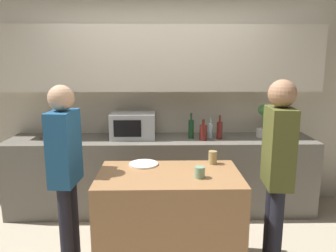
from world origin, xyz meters
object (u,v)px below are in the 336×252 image
person_center (65,163)px  toaster (56,130)px  potted_plant (263,121)px  bottle_2 (210,130)px  microwave (133,125)px  cup_0 (212,157)px  cup_1 (199,172)px  bottle_0 (191,129)px  person_left (277,164)px  bottle_3 (219,130)px  bottle_1 (203,132)px  plate_on_island (143,164)px

person_center → toaster: bearing=-154.6°
potted_plant → bottle_2: 0.64m
microwave → cup_0: microwave is taller
cup_1 → bottle_0: bearing=87.9°
potted_plant → person_left: bearing=-102.1°
bottle_0 → bottle_3: bottle_0 is taller
bottle_0 → bottle_1: size_ratio=1.24×
cup_1 → microwave: bearing=115.3°
potted_plant → cup_0: bearing=-127.0°
plate_on_island → person_left: (1.09, -0.30, 0.10)m
bottle_3 → cup_0: size_ratio=2.38×
bottle_1 → cup_0: bearing=-91.4°
toaster → potted_plant: bearing=-0.0°
potted_plant → bottle_2: potted_plant is taller
microwave → person_center: bearing=-112.0°
cup_0 → bottle_2: bearing=82.8°
toaster → person_center: size_ratio=0.16×
bottle_3 → person_left: 1.25m
toaster → person_left: 2.55m
bottle_0 → plate_on_island: (-0.51, -0.97, -0.12)m
plate_on_island → cup_1: 0.57m
toaster → bottle_3: bottle_3 is taller
potted_plant → bottle_1: potted_plant is taller
microwave → cup_1: size_ratio=5.68×
bottle_2 → plate_on_island: 1.23m
bottle_3 → cup_0: bottle_3 is taller
person_left → bottle_2: bearing=20.2°
bottle_2 → person_center: size_ratio=0.15×
toaster → bottle_0: (1.60, -0.05, 0.03)m
bottle_2 → bottle_3: (0.10, -0.05, 0.01)m
plate_on_island → cup_1: size_ratio=2.84×
bottle_2 → bottle_3: 0.11m
bottle_2 → plate_on_island: bottle_2 is taller
bottle_0 → bottle_2: bottle_0 is taller
microwave → bottle_3: (1.02, -0.10, -0.04)m
bottle_2 → toaster: bearing=178.6°
person_center → cup_1: bearing=85.8°
cup_0 → person_left: size_ratio=0.07×
microwave → toaster: 0.92m
microwave → plate_on_island: (0.18, -1.02, -0.15)m
bottle_1 → cup_0: size_ratio=2.05×
bottle_2 → cup_1: bearing=-102.0°
bottle_3 → person_center: (-1.49, -1.08, -0.05)m
bottle_3 → cup_1: bottle_3 is taller
bottle_2 → person_left: size_ratio=0.15×
plate_on_island → bottle_2: bearing=52.7°
plate_on_island → person_center: size_ratio=0.16×
bottle_1 → person_center: (-1.29, -1.02, -0.03)m
plate_on_island → person_left: person_left is taller
bottle_0 → cup_1: bottle_0 is taller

